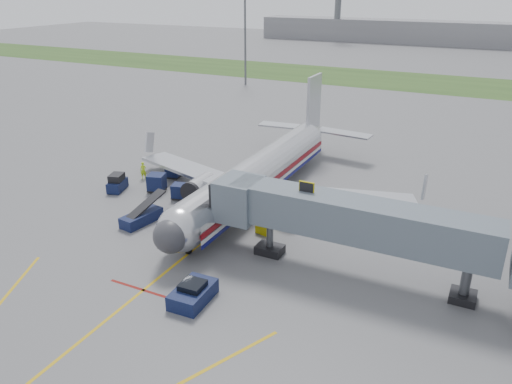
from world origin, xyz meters
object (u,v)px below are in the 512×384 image
at_px(airliner, 259,173).
at_px(ramp_worker, 143,171).
at_px(pushback_tug, 193,293).
at_px(baggage_tug, 117,183).
at_px(belt_loader, 142,217).

bearing_deg(airliner, ramp_worker, -175.24).
height_order(pushback_tug, baggage_tug, baggage_tug).
xyz_separation_m(belt_loader, ramp_worker, (-6.99, 9.18, 0.39)).
bearing_deg(belt_loader, ramp_worker, 127.28).
distance_m(baggage_tug, belt_loader, 8.94).
height_order(airliner, baggage_tug, airliner).
height_order(baggage_tug, ramp_worker, ramp_worker).
bearing_deg(baggage_tug, belt_loader, -34.98).
height_order(airliner, pushback_tug, airliner).
xyz_separation_m(baggage_tug, ramp_worker, (0.34, 4.05, 0.16)).
distance_m(belt_loader, ramp_worker, 11.54).
distance_m(pushback_tug, belt_loader, 13.91).
height_order(pushback_tug, ramp_worker, ramp_worker).
relative_size(pushback_tug, ramp_worker, 1.86).
xyz_separation_m(airliner, ramp_worker, (-14.08, -1.17, -1.65)).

